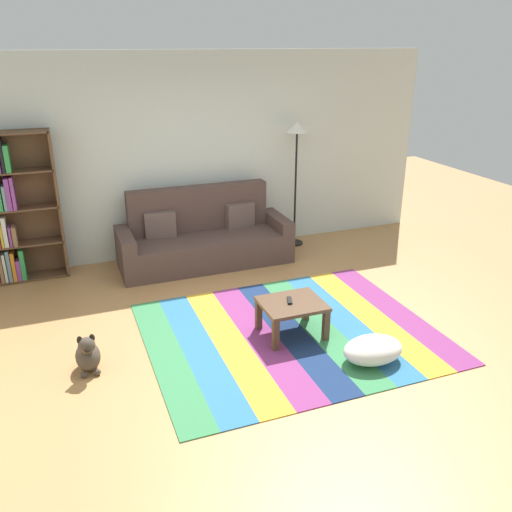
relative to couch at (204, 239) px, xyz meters
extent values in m
plane|color=#B27F4C|center=(0.09, -2.02, -0.34)|extent=(14.00, 14.00, 0.00)
cube|color=silver|center=(0.09, 0.53, 1.01)|extent=(6.80, 0.10, 2.70)
cube|color=#387F4C|center=(-0.99, -2.16, -0.33)|extent=(0.32, 2.40, 0.01)
cube|color=teal|center=(-0.66, -2.16, -0.33)|extent=(0.32, 2.40, 0.01)
cube|color=gold|center=(-0.34, -2.16, -0.33)|extent=(0.32, 2.40, 0.01)
cube|color=#843370|center=(-0.02, -2.16, -0.33)|extent=(0.32, 2.40, 0.01)
cube|color=navy|center=(0.30, -2.16, -0.33)|extent=(0.32, 2.40, 0.01)
cube|color=#387F4C|center=(0.62, -2.16, -0.33)|extent=(0.32, 2.40, 0.01)
cube|color=teal|center=(0.94, -2.16, -0.33)|extent=(0.32, 2.40, 0.01)
cube|color=gold|center=(1.26, -2.16, -0.33)|extent=(0.32, 2.40, 0.01)
cube|color=#843370|center=(1.59, -2.16, -0.33)|extent=(0.32, 2.40, 0.01)
cube|color=#4C3833|center=(0.00, -0.07, -0.14)|extent=(1.90, 0.80, 0.40)
cube|color=#4C3833|center=(0.00, 0.23, 0.36)|extent=(1.90, 0.20, 0.60)
cube|color=#4C3833|center=(-1.04, -0.07, -0.06)|extent=(0.18, 0.80, 0.56)
cube|color=#4C3833|center=(1.04, -0.07, -0.06)|extent=(0.18, 0.80, 0.56)
cube|color=brown|center=(-0.55, 0.11, 0.22)|extent=(0.42, 0.19, 0.36)
cube|color=brown|center=(0.55, 0.11, 0.22)|extent=(0.42, 0.19, 0.36)
cube|color=brown|center=(-1.76, 0.28, 0.58)|extent=(0.04, 0.28, 1.84)
cube|color=brown|center=(-2.19, 0.41, 0.58)|extent=(0.90, 0.01, 1.84)
cube|color=brown|center=(-2.19, 0.28, -0.32)|extent=(0.86, 0.28, 0.02)
cube|color=brown|center=(-2.19, 0.28, 0.13)|extent=(0.86, 0.28, 0.02)
cube|color=brown|center=(-2.19, 0.28, 0.58)|extent=(0.86, 0.28, 0.02)
cube|color=brown|center=(-2.19, 0.28, 1.03)|extent=(0.86, 0.28, 0.02)
cube|color=brown|center=(-2.19, 0.28, 1.48)|extent=(0.86, 0.28, 0.02)
cube|color=#8C6647|center=(-2.52, 0.24, -0.12)|extent=(0.04, 0.18, 0.39)
cube|color=silver|center=(-2.48, 0.24, -0.13)|extent=(0.03, 0.18, 0.36)
cube|color=#668C99|center=(-2.43, 0.23, -0.11)|extent=(0.04, 0.16, 0.40)
cube|color=orange|center=(-2.38, 0.26, -0.13)|extent=(0.04, 0.22, 0.36)
cube|color=purple|center=(-2.33, 0.24, -0.18)|extent=(0.05, 0.18, 0.26)
cube|color=green|center=(-2.28, 0.25, -0.11)|extent=(0.05, 0.20, 0.39)
cube|color=gold|center=(-2.45, 0.26, 0.28)|extent=(0.03, 0.22, 0.28)
cube|color=silver|center=(-2.41, 0.23, 0.33)|extent=(0.05, 0.17, 0.37)
cube|color=purple|center=(-2.36, 0.23, 0.26)|extent=(0.03, 0.17, 0.25)
cube|color=#8C6647|center=(-2.31, 0.24, 0.26)|extent=(0.05, 0.18, 0.24)
cube|color=green|center=(-2.39, 0.23, 0.72)|extent=(0.04, 0.17, 0.25)
cube|color=#668C99|center=(-2.34, 0.23, 0.74)|extent=(0.03, 0.17, 0.30)
cube|color=purple|center=(-2.30, 0.24, 0.78)|extent=(0.05, 0.19, 0.38)
cube|color=purple|center=(-2.24, 0.27, 0.79)|extent=(0.04, 0.25, 0.39)
cube|color=black|center=(-2.29, 0.27, 1.23)|extent=(0.03, 0.24, 0.38)
cube|color=green|center=(-2.24, 0.26, 1.20)|extent=(0.05, 0.24, 0.31)
cube|color=#513826|center=(0.30, -2.19, 0.01)|extent=(0.62, 0.53, 0.04)
cube|color=#513826|center=(0.03, -2.42, -0.17)|extent=(0.06, 0.06, 0.32)
cube|color=#513826|center=(0.57, -2.42, -0.17)|extent=(0.06, 0.06, 0.32)
cube|color=#513826|center=(0.03, -1.97, -0.17)|extent=(0.06, 0.06, 0.32)
cube|color=#513826|center=(0.57, -1.97, -0.17)|extent=(0.06, 0.06, 0.32)
ellipsoid|color=white|center=(0.80, -2.93, -0.21)|extent=(0.58, 0.40, 0.24)
ellipsoid|color=#473D33|center=(-1.69, -2.09, -0.21)|extent=(0.22, 0.30, 0.26)
sphere|color=#473D33|center=(-1.69, -2.20, -0.03)|extent=(0.15, 0.15, 0.15)
ellipsoid|color=black|center=(-1.69, -2.26, -0.04)|extent=(0.06, 0.07, 0.05)
ellipsoid|color=black|center=(-1.74, -2.18, 0.02)|extent=(0.05, 0.04, 0.08)
ellipsoid|color=black|center=(-1.64, -2.18, 0.02)|extent=(0.05, 0.04, 0.08)
sphere|color=#473D33|center=(-1.75, -2.23, -0.31)|extent=(0.06, 0.06, 0.06)
sphere|color=#473D33|center=(-1.63, -2.23, -0.31)|extent=(0.06, 0.06, 0.06)
cylinder|color=black|center=(1.43, 0.21, -0.32)|extent=(0.26, 0.26, 0.02)
cylinder|color=black|center=(1.43, 0.21, 0.49)|extent=(0.03, 0.03, 1.61)
cone|color=white|center=(1.43, 0.21, 1.37)|extent=(0.32, 0.32, 0.14)
cube|color=black|center=(0.28, -2.17, 0.04)|extent=(0.09, 0.16, 0.02)
camera|label=1|loc=(-1.75, -6.54, 2.46)|focal=37.56mm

